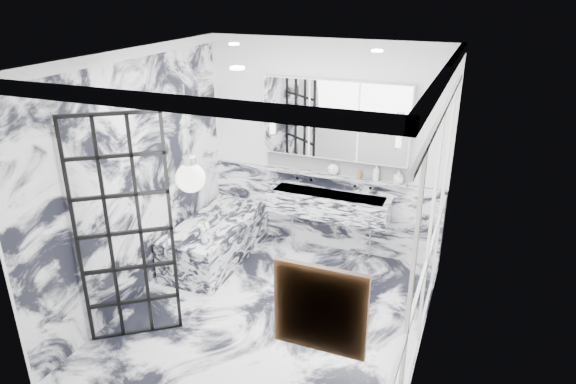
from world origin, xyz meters
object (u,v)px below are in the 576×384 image
at_px(trough_sink, 328,204).
at_px(bathtub, 216,240).
at_px(crittall_door, 125,233).
at_px(mirror_cabinet, 335,120).

relative_size(trough_sink, bathtub, 0.97).
distance_m(crittall_door, bathtub, 1.91).
height_order(trough_sink, bathtub, trough_sink).
distance_m(trough_sink, mirror_cabinet, 1.10).
bearing_deg(crittall_door, bathtub, 53.25).
bearing_deg(bathtub, trough_sink, 26.48).
bearing_deg(bathtub, mirror_cabinet, 32.06).
bearing_deg(crittall_door, trough_sink, 23.94).
xyz_separation_m(trough_sink, mirror_cabinet, (-0.00, 0.17, 1.09)).
bearing_deg(trough_sink, mirror_cabinet, 90.00).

